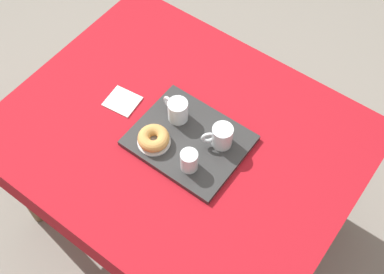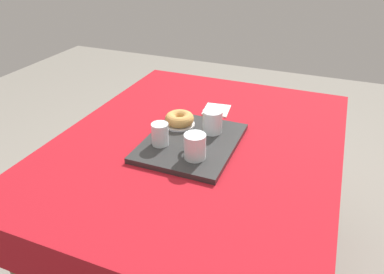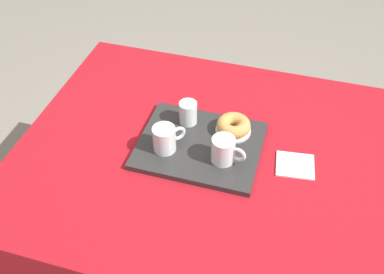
{
  "view_description": "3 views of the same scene",
  "coord_description": "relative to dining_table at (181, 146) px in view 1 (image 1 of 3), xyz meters",
  "views": [
    {
      "loc": [
        -0.63,
        0.78,
        2.26
      ],
      "look_at": [
        -0.05,
        0.0,
        0.75
      ],
      "focal_mm": 46.01,
      "sensor_mm": 36.0,
      "label": 1
    },
    {
      "loc": [
        -1.13,
        -0.43,
        1.43
      ],
      "look_at": [
        -0.05,
        0.01,
        0.76
      ],
      "focal_mm": 33.79,
      "sensor_mm": 36.0,
      "label": 2
    },
    {
      "loc": [
        0.23,
        -1.03,
        1.81
      ],
      "look_at": [
        -0.08,
        0.03,
        0.75
      ],
      "focal_mm": 42.3,
      "sensor_mm": 36.0,
      "label": 3
    }
  ],
  "objects": [
    {
      "name": "water_glass_near",
      "position": [
        -0.12,
        0.1,
        0.15
      ],
      "size": [
        0.06,
        0.06,
        0.08
      ],
      "color": "white",
      "rests_on": "serving_tray"
    },
    {
      "name": "dining_table",
      "position": [
        0.0,
        0.0,
        0.0
      ],
      "size": [
        1.31,
        1.05,
        0.73
      ],
      "color": "#A8141E",
      "rests_on": "ground"
    },
    {
      "name": "serving_tray",
      "position": [
        -0.05,
        0.01,
        0.1
      ],
      "size": [
        0.41,
        0.33,
        0.02
      ],
      "primitive_type": "cube",
      "color": "#2D2D2D",
      "rests_on": "dining_table"
    },
    {
      "name": "sugar_donut_left",
      "position": [
        0.05,
        0.1,
        0.14
      ],
      "size": [
        0.12,
        0.12,
        0.04
      ],
      "primitive_type": "torus",
      "color": "tan",
      "rests_on": "donut_plate_left"
    },
    {
      "name": "ground_plane",
      "position": [
        0.0,
        0.0,
        -0.64
      ],
      "size": [
        6.0,
        6.0,
        0.0
      ],
      "primitive_type": "plane",
      "color": "gray"
    },
    {
      "name": "paper_napkin",
      "position": [
        0.27,
        0.02,
        0.09
      ],
      "size": [
        0.13,
        0.12,
        0.01
      ],
      "primitive_type": "cube",
      "rotation": [
        0.0,
        0.0,
        0.12
      ],
      "color": "white",
      "rests_on": "dining_table"
    },
    {
      "name": "tea_mug_left",
      "position": [
        0.04,
        -0.04,
        0.15
      ],
      "size": [
        0.11,
        0.08,
        0.09
      ],
      "color": "white",
      "rests_on": "serving_tray"
    },
    {
      "name": "donut_plate_left",
      "position": [
        0.05,
        0.1,
        0.11
      ],
      "size": [
        0.12,
        0.12,
        0.01
      ],
      "primitive_type": "cylinder",
      "color": "silver",
      "rests_on": "serving_tray"
    },
    {
      "name": "tea_mug_right",
      "position": [
        -0.15,
        -0.04,
        0.15
      ],
      "size": [
        0.1,
        0.1,
        0.09
      ],
      "color": "white",
      "rests_on": "serving_tray"
    }
  ]
}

